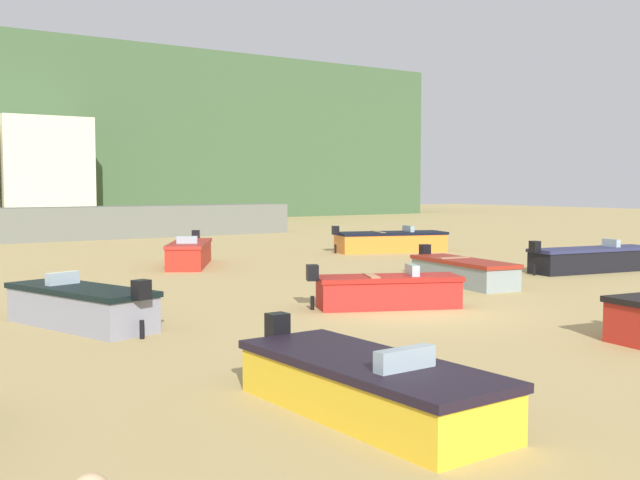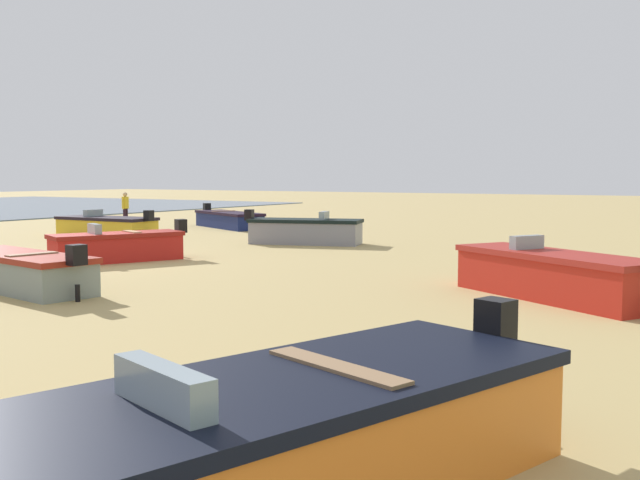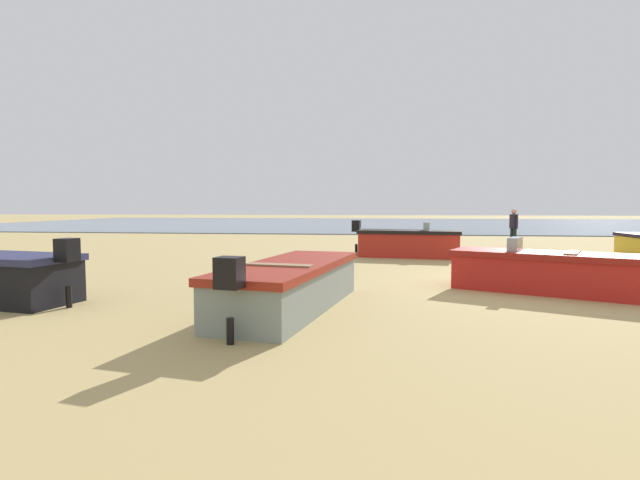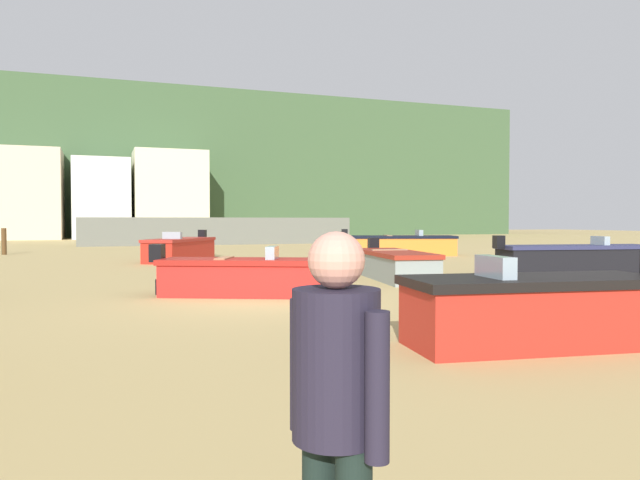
{
  "view_description": "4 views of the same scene",
  "coord_description": "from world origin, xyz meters",
  "px_view_note": "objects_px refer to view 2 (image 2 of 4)",
  "views": [
    {
      "loc": [
        -12.65,
        -14.22,
        3.13
      ],
      "look_at": [
        2.14,
        7.31,
        1.26
      ],
      "focal_mm": 43.25,
      "sensor_mm": 36.0,
      "label": 1
    },
    {
      "loc": [
        14.84,
        16.61,
        2.45
      ],
      "look_at": [
        -4.23,
        5.19,
        0.5
      ],
      "focal_mm": 41.48,
      "sensor_mm": 36.0,
      "label": 2
    },
    {
      "loc": [
        3.2,
        11.14,
        1.76
      ],
      "look_at": [
        4.6,
        -0.08,
        0.96
      ],
      "focal_mm": 27.25,
      "sensor_mm": 36.0,
      "label": 3
    },
    {
      "loc": [
        -3.18,
        -12.11,
        1.66
      ],
      "look_at": [
        3.55,
        6.08,
        1.04
      ],
      "focal_mm": 33.68,
      "sensor_mm": 36.0,
      "label": 4
    }
  ],
  "objects_px": {
    "boat_yellow_4": "(107,226)",
    "beach_walker_distant": "(125,206)",
    "boat_red_0": "(554,275)",
    "boat_orange_5": "(273,443)",
    "boat_navy_3": "(229,220)",
    "boat_grey_8": "(305,231)",
    "boat_grey_6": "(21,271)",
    "boat_red_1": "(118,246)"
  },
  "relations": [
    {
      "from": "boat_navy_3",
      "to": "boat_grey_8",
      "type": "xyz_separation_m",
      "value": [
        5.0,
        7.35,
        0.07
      ]
    },
    {
      "from": "boat_red_0",
      "to": "beach_walker_distant",
      "type": "distance_m",
      "value": 26.08
    },
    {
      "from": "boat_navy_3",
      "to": "beach_walker_distant",
      "type": "height_order",
      "value": "beach_walker_distant"
    },
    {
      "from": "boat_red_0",
      "to": "boat_orange_5",
      "type": "bearing_deg",
      "value": -146.22
    },
    {
      "from": "boat_grey_8",
      "to": "beach_walker_distant",
      "type": "xyz_separation_m",
      "value": [
        -3.95,
        -12.94,
        0.49
      ]
    },
    {
      "from": "boat_yellow_4",
      "to": "boat_orange_5",
      "type": "xyz_separation_m",
      "value": [
        16.76,
        19.7,
        0.08
      ]
    },
    {
      "from": "boat_red_1",
      "to": "boat_red_0",
      "type": "bearing_deg",
      "value": -156.23
    },
    {
      "from": "boat_red_0",
      "to": "boat_yellow_4",
      "type": "xyz_separation_m",
      "value": [
        -6.29,
        -19.24,
        -0.08
      ]
    },
    {
      "from": "boat_red_0",
      "to": "boat_grey_8",
      "type": "distance_m",
      "value": 12.89
    },
    {
      "from": "boat_red_1",
      "to": "beach_walker_distant",
      "type": "distance_m",
      "value": 15.86
    },
    {
      "from": "boat_red_0",
      "to": "boat_grey_6",
      "type": "relative_size",
      "value": 1.0
    },
    {
      "from": "boat_red_0",
      "to": "boat_grey_8",
      "type": "height_order",
      "value": "boat_red_0"
    },
    {
      "from": "boat_grey_6",
      "to": "boat_yellow_4",
      "type": "bearing_deg",
      "value": 49.73
    },
    {
      "from": "boat_yellow_4",
      "to": "boat_grey_6",
      "type": "relative_size",
      "value": 1.01
    },
    {
      "from": "boat_grey_8",
      "to": "boat_navy_3",
      "type": "bearing_deg",
      "value": -140.87
    },
    {
      "from": "boat_yellow_4",
      "to": "boat_grey_6",
      "type": "height_order",
      "value": "boat_grey_6"
    },
    {
      "from": "boat_orange_5",
      "to": "boat_grey_6",
      "type": "relative_size",
      "value": 1.21
    },
    {
      "from": "beach_walker_distant",
      "to": "boat_orange_5",
      "type": "bearing_deg",
      "value": -149.2
    },
    {
      "from": "boat_red_1",
      "to": "boat_navy_3",
      "type": "relative_size",
      "value": 0.79
    },
    {
      "from": "boat_orange_5",
      "to": "boat_red_1",
      "type": "bearing_deg",
      "value": -21.61
    },
    {
      "from": "boat_red_0",
      "to": "beach_walker_distant",
      "type": "height_order",
      "value": "beach_walker_distant"
    },
    {
      "from": "boat_red_1",
      "to": "boat_grey_6",
      "type": "distance_m",
      "value": 5.37
    },
    {
      "from": "boat_navy_3",
      "to": "boat_grey_6",
      "type": "bearing_deg",
      "value": 51.69
    },
    {
      "from": "boat_yellow_4",
      "to": "boat_red_1",
      "type": "bearing_deg",
      "value": -132.61
    },
    {
      "from": "boat_orange_5",
      "to": "boat_grey_6",
      "type": "distance_m",
      "value": 11.97
    },
    {
      "from": "boat_yellow_4",
      "to": "boat_grey_6",
      "type": "bearing_deg",
      "value": -141.48
    },
    {
      "from": "boat_yellow_4",
      "to": "beach_walker_distant",
      "type": "distance_m",
      "value": 6.65
    },
    {
      "from": "boat_navy_3",
      "to": "boat_orange_5",
      "type": "bearing_deg",
      "value": 65.81
    },
    {
      "from": "boat_navy_3",
      "to": "boat_grey_8",
      "type": "distance_m",
      "value": 8.89
    },
    {
      "from": "boat_red_1",
      "to": "boat_yellow_4",
      "type": "xyz_separation_m",
      "value": [
        -6.11,
        -6.98,
        -0.03
      ]
    },
    {
      "from": "boat_grey_6",
      "to": "beach_walker_distant",
      "type": "relative_size",
      "value": 2.8
    },
    {
      "from": "beach_walker_distant",
      "to": "boat_grey_8",
      "type": "bearing_deg",
      "value": -123.68
    },
    {
      "from": "boat_yellow_4",
      "to": "boat_orange_5",
      "type": "bearing_deg",
      "value": -131.82
    },
    {
      "from": "boat_yellow_4",
      "to": "beach_walker_distant",
      "type": "xyz_separation_m",
      "value": [
        -5.14,
        -4.19,
        0.55
      ]
    },
    {
      "from": "boat_red_1",
      "to": "boat_orange_5",
      "type": "distance_m",
      "value": 16.59
    },
    {
      "from": "boat_red_1",
      "to": "boat_grey_8",
      "type": "xyz_separation_m",
      "value": [
        -7.29,
        1.76,
        0.03
      ]
    },
    {
      "from": "boat_orange_5",
      "to": "boat_grey_8",
      "type": "relative_size",
      "value": 1.27
    },
    {
      "from": "boat_yellow_4",
      "to": "beach_walker_distant",
      "type": "relative_size",
      "value": 2.83
    },
    {
      "from": "boat_navy_3",
      "to": "boat_yellow_4",
      "type": "bearing_deg",
      "value": 14.57
    },
    {
      "from": "boat_grey_6",
      "to": "boat_grey_8",
      "type": "distance_m",
      "value": 12.18
    },
    {
      "from": "boat_navy_3",
      "to": "boat_grey_8",
      "type": "relative_size",
      "value": 1.14
    },
    {
      "from": "boat_yellow_4",
      "to": "boat_orange_5",
      "type": "distance_m",
      "value": 25.86
    }
  ]
}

